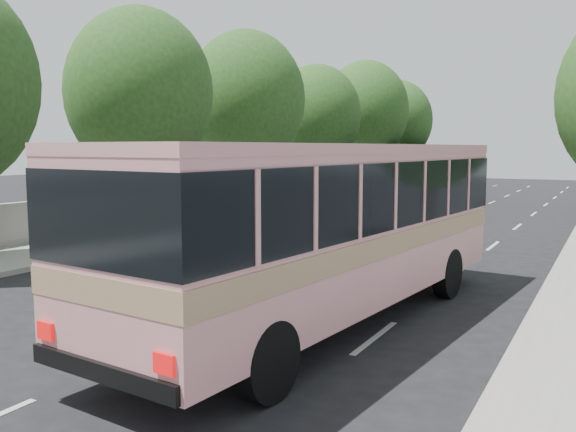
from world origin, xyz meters
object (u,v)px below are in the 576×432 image
Objects in this scene: tour_coach_rear at (414,164)px; tour_coach_front at (381,173)px; pink_taxi at (347,234)px; pink_bus at (330,213)px; white_pickup at (342,200)px.

tour_coach_front is at bearing -86.40° from tour_coach_rear.
tour_coach_front is at bearing 102.02° from pink_taxi.
pink_bus reaches higher than pink_taxi.
tour_coach_front is (-7.54, 23.87, -0.23)m from pink_bus.
tour_coach_rear is at bearing 110.18° from pink_bus.
pink_taxi is 0.40× the size of tour_coach_front.
white_pickup is 0.50× the size of tour_coach_front.
pink_bus is at bearing -73.84° from tour_coach_front.
pink_taxi is at bearing -81.55° from tour_coach_rear.
tour_coach_front is at bearing 86.89° from white_pickup.
pink_taxi is 17.63m from tour_coach_front.
pink_bus is 37.71m from tour_coach_rear.
pink_bus is 1.03× the size of tour_coach_front.
pink_taxi is at bearing -68.99° from white_pickup.
tour_coach_rear reaches higher than tour_coach_front.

